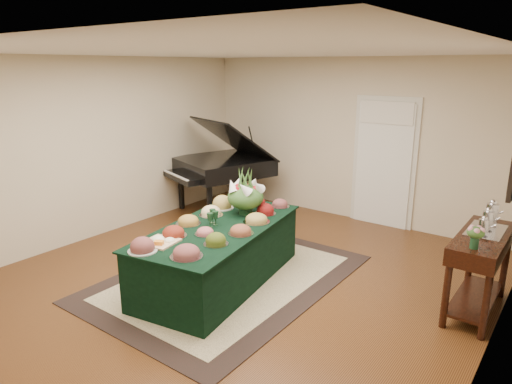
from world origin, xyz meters
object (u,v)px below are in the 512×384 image
Objects in this scene: buffet_table at (219,254)px; floral_centerpiece at (246,193)px; mahogany_sideboard at (481,252)px; grand_piano at (222,165)px.

floral_centerpiece is at bearing 91.99° from buffet_table.
floral_centerpiece is at bearing -168.15° from mahogany_sideboard.
mahogany_sideboard is (2.65, 1.11, 0.31)m from buffet_table.
grand_piano is 4.61m from mahogany_sideboard.
floral_centerpiece is 2.45m from grand_piano.
buffet_table is 2.89m from mahogany_sideboard.
floral_centerpiece reaches higher than mahogany_sideboard.
buffet_table is 1.99× the size of mahogany_sideboard.
buffet_table is at bearing -50.33° from grand_piano.
buffet_table is 5.15× the size of floral_centerpiece.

